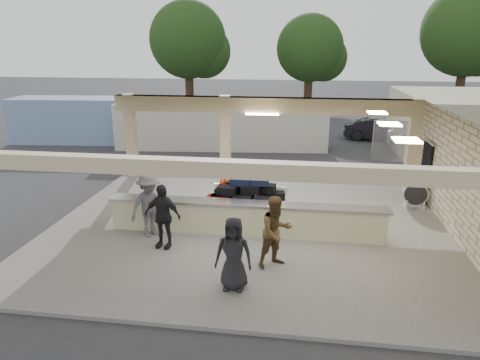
% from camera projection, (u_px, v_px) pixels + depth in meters
% --- Properties ---
extents(ground, '(120.00, 120.00, 0.00)m').
position_uv_depth(ground, '(247.00, 230.00, 13.20)').
color(ground, '#2B2C2E').
rests_on(ground, ground).
extents(pavilion, '(12.01, 10.00, 3.55)m').
position_uv_depth(pavilion, '(257.00, 182.00, 13.39)').
color(pavilion, '#62615B').
rests_on(pavilion, ground).
extents(baggage_counter, '(8.20, 0.58, 0.98)m').
position_uv_depth(baggage_counter, '(245.00, 218.00, 12.55)').
color(baggage_counter, beige).
rests_on(baggage_counter, pavilion).
extents(luggage_cart, '(2.51, 1.61, 1.44)m').
position_uv_depth(luggage_cart, '(246.00, 197.00, 13.43)').
color(luggage_cart, silver).
rests_on(luggage_cart, pavilion).
extents(drum_fan, '(0.86, 0.47, 0.93)m').
position_uv_depth(drum_fan, '(415.00, 194.00, 14.59)').
color(drum_fan, silver).
rests_on(drum_fan, pavilion).
extents(baggage_handler, '(0.39, 0.64, 1.67)m').
position_uv_depth(baggage_handler, '(223.00, 189.00, 13.97)').
color(baggage_handler, '#F6320C').
rests_on(baggage_handler, pavilion).
extents(passenger_a, '(0.96, 0.85, 1.84)m').
position_uv_depth(passenger_a, '(276.00, 232.00, 10.59)').
color(passenger_a, brown).
rests_on(passenger_a, pavilion).
extents(passenger_b, '(1.11, 0.56, 1.81)m').
position_uv_depth(passenger_b, '(162.00, 216.00, 11.61)').
color(passenger_b, black).
rests_on(passenger_b, pavilion).
extents(passenger_c, '(1.12, 1.21, 1.89)m').
position_uv_depth(passenger_c, '(149.00, 205.00, 12.30)').
color(passenger_c, '#4D4D52').
rests_on(passenger_c, pavilion).
extents(passenger_d, '(0.85, 0.36, 1.73)m').
position_uv_depth(passenger_d, '(234.00, 254.00, 9.60)').
color(passenger_d, black).
rests_on(passenger_d, pavilion).
extents(car_white_a, '(5.53, 3.76, 1.44)m').
position_uv_depth(car_white_a, '(438.00, 136.00, 23.15)').
color(car_white_a, silver).
rests_on(car_white_a, ground).
extents(car_dark, '(4.06, 1.95, 1.30)m').
position_uv_depth(car_dark, '(378.00, 129.00, 25.40)').
color(car_dark, black).
rests_on(car_dark, ground).
extents(container_white, '(11.52, 3.32, 2.46)m').
position_uv_depth(container_white, '(222.00, 125.00, 23.43)').
color(container_white, silver).
rests_on(container_white, ground).
extents(container_blue, '(10.00, 3.26, 2.55)m').
position_uv_depth(container_blue, '(98.00, 120.00, 24.86)').
color(container_blue, '#7E9CCA').
rests_on(container_blue, ground).
extents(tree_left, '(6.60, 6.30, 9.00)m').
position_uv_depth(tree_left, '(192.00, 43.00, 35.35)').
color(tree_left, '#382619').
rests_on(tree_left, ground).
extents(tree_mid, '(6.00, 5.60, 8.00)m').
position_uv_depth(tree_mid, '(314.00, 51.00, 36.07)').
color(tree_mid, '#382619').
rests_on(tree_mid, ground).
extents(tree_right, '(7.20, 7.00, 10.00)m').
position_uv_depth(tree_right, '(471.00, 35.00, 33.13)').
color(tree_right, '#382619').
rests_on(tree_right, ground).
extents(adjacent_building, '(6.00, 8.00, 3.20)m').
position_uv_depth(adjacent_building, '(466.00, 127.00, 20.87)').
color(adjacent_building, '#B9B693').
rests_on(adjacent_building, ground).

